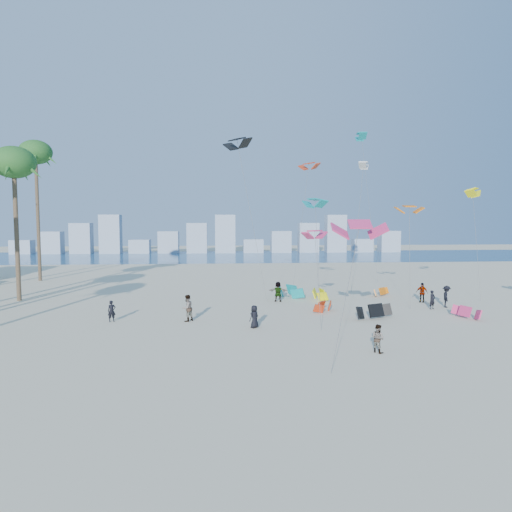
{
  "coord_description": "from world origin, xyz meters",
  "views": [
    {
      "loc": [
        0.14,
        -20.03,
        7.37
      ],
      "look_at": [
        3.0,
        16.0,
        4.5
      ],
      "focal_mm": 32.35,
      "sensor_mm": 36.0,
      "label": 1
    }
  ],
  "objects": [
    {
      "name": "ground",
      "position": [
        0.0,
        0.0,
        0.0
      ],
      "size": [
        220.0,
        220.0,
        0.0
      ],
      "primitive_type": "plane",
      "color": "beige",
      "rests_on": "ground"
    },
    {
      "name": "ocean",
      "position": [
        0.0,
        72.0,
        0.01
      ],
      "size": [
        220.0,
        220.0,
        0.0
      ],
      "primitive_type": "plane",
      "color": "navy",
      "rests_on": "ground"
    },
    {
      "name": "kitesurfer_near",
      "position": [
        -7.66,
        13.52,
        0.77
      ],
      "size": [
        0.65,
        0.54,
        1.54
      ],
      "primitive_type": "imported",
      "rotation": [
        0.0,
        0.0,
        0.36
      ],
      "color": "black",
      "rests_on": "ground"
    },
    {
      "name": "kitesurfer_mid",
      "position": [
        8.86,
        4.46,
        0.79
      ],
      "size": [
        0.92,
        0.97,
        1.58
      ],
      "primitive_type": "imported",
      "rotation": [
        0.0,
        0.0,
        2.14
      ],
      "color": "gray",
      "rests_on": "ground"
    },
    {
      "name": "kitesurfers_far",
      "position": [
        9.05,
        16.78,
        0.9
      ],
      "size": [
        22.48,
        10.79,
        1.93
      ],
      "color": "black",
      "rests_on": "ground"
    },
    {
      "name": "grounded_kites",
      "position": [
        10.99,
        18.06,
        0.47
      ],
      "size": [
        13.69,
        13.69,
        1.07
      ],
      "color": "#BB3112",
      "rests_on": "ground"
    },
    {
      "name": "flying_kites",
      "position": [
        12.64,
        21.75,
        11.41
      ],
      "size": [
        28.46,
        36.7,
        18.39
      ],
      "color": "#D9306B",
      "rests_on": "ground"
    },
    {
      "name": "distant_skyline",
      "position": [
        -1.19,
        82.0,
        3.09
      ],
      "size": [
        85.0,
        3.0,
        8.4
      ],
      "color": "#9EADBF",
      "rests_on": "ground"
    }
  ]
}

